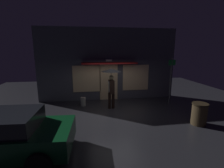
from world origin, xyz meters
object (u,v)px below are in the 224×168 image
Objects in this scene: street_sign_post at (171,78)px; sidewalk_bollard at (83,102)px; person_with_umbrella at (111,79)px; trash_bin at (199,114)px.

street_sign_post is 5.09m from sidewalk_bollard.
person_with_umbrella is 2.08m from sidewalk_bollard.
person_with_umbrella reaches higher than sidewalk_bollard.
person_with_umbrella is 4.37× the size of sidewalk_bollard.
person_with_umbrella is at bearing -21.49° from sidewalk_bollard.
person_with_umbrella is 4.26m from trash_bin.
trash_bin is (3.33, -2.42, -1.10)m from person_with_umbrella.
street_sign_post is at bearing 87.83° from trash_bin.
person_with_umbrella is at bearing -175.40° from street_sign_post.
sidewalk_bollard is 5.69m from trash_bin.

